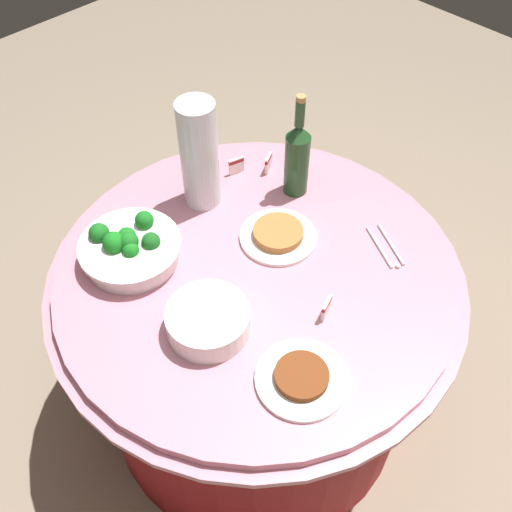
{
  "coord_description": "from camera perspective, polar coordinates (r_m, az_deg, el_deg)",
  "views": [
    {
      "loc": [
        0.73,
        0.74,
        1.99
      ],
      "look_at": [
        0.0,
        0.0,
        0.79
      ],
      "focal_mm": 41.74,
      "sensor_mm": 36.0,
      "label": 1
    }
  ],
  "objects": [
    {
      "name": "decorative_fruit_vase",
      "position": [
        1.72,
        -5.42,
        9.07
      ],
      "size": [
        0.11,
        0.11,
        0.34
      ],
      "color": "silver",
      "rests_on": "buffet_table"
    },
    {
      "name": "label_placard_rear",
      "position": [
        1.89,
        1.2,
        8.97
      ],
      "size": [
        0.05,
        0.03,
        0.05
      ],
      "color": "white",
      "rests_on": "buffet_table"
    },
    {
      "name": "label_placard_front",
      "position": [
        1.88,
        -1.9,
        8.72
      ],
      "size": [
        0.05,
        0.02,
        0.05
      ],
      "color": "white",
      "rests_on": "buffet_table"
    },
    {
      "name": "food_plate_stir_fry",
      "position": [
        1.42,
        4.38,
        -11.58
      ],
      "size": [
        0.22,
        0.22,
        0.03
      ],
      "color": "white",
      "rests_on": "buffet_table"
    },
    {
      "name": "wine_bottle",
      "position": [
        1.76,
        3.96,
        9.46
      ],
      "size": [
        0.07,
        0.07,
        0.34
      ],
      "color": "#1E4621",
      "rests_on": "buffet_table"
    },
    {
      "name": "serving_tongs",
      "position": [
        1.71,
        12.36,
        0.8
      ],
      "size": [
        0.11,
        0.16,
        0.01
      ],
      "color": "silver",
      "rests_on": "buffet_table"
    },
    {
      "name": "buffet_table",
      "position": [
        1.92,
        0.0,
        -8.17
      ],
      "size": [
        1.16,
        1.16,
        0.74
      ],
      "color": "maroon",
      "rests_on": "ground_plane"
    },
    {
      "name": "ground_plane",
      "position": [
        2.24,
        0.0,
        -13.39
      ],
      "size": [
        6.0,
        6.0,
        0.0
      ],
      "primitive_type": "plane",
      "color": "gray"
    },
    {
      "name": "food_plate_peanuts",
      "position": [
        1.69,
        2.13,
        2.03
      ],
      "size": [
        0.22,
        0.22,
        0.04
      ],
      "color": "white",
      "rests_on": "buffet_table"
    },
    {
      "name": "broccoli_bowl",
      "position": [
        1.65,
        -11.99,
        0.73
      ],
      "size": [
        0.28,
        0.28,
        0.11
      ],
      "color": "white",
      "rests_on": "buffet_table"
    },
    {
      "name": "label_placard_mid",
      "position": [
        1.52,
        6.77,
        -4.91
      ],
      "size": [
        0.05,
        0.02,
        0.05
      ],
      "color": "white",
      "rests_on": "buffet_table"
    },
    {
      "name": "plate_stack",
      "position": [
        1.48,
        -4.63,
        -6.21
      ],
      "size": [
        0.21,
        0.21,
        0.07
      ],
      "color": "white",
      "rests_on": "buffet_table"
    }
  ]
}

